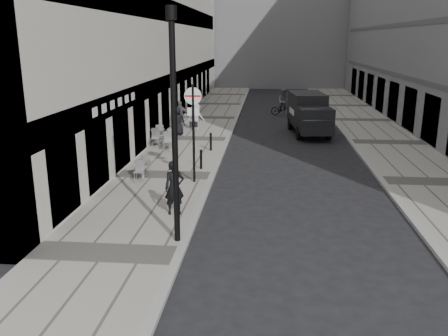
# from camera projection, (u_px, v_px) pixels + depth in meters

# --- Properties ---
(ground) EXTENTS (120.00, 120.00, 0.00)m
(ground) POSITION_uv_depth(u_px,v_px,m) (155.00, 316.00, 10.01)
(ground) COLOR black
(ground) RESTS_ON ground
(sidewalk) EXTENTS (4.00, 60.00, 0.12)m
(sidewalk) POSITION_uv_depth(u_px,v_px,m) (193.00, 139.00, 27.47)
(sidewalk) COLOR gray
(sidewalk) RESTS_ON ground
(far_sidewalk) EXTENTS (4.00, 60.00, 0.12)m
(far_sidewalk) POSITION_uv_depth(u_px,v_px,m) (387.00, 143.00, 26.49)
(far_sidewalk) COLOR gray
(far_sidewalk) RESTS_ON ground
(walking_man) EXTENTS (0.75, 0.61, 1.77)m
(walking_man) POSITION_uv_depth(u_px,v_px,m) (174.00, 188.00, 15.36)
(walking_man) COLOR black
(walking_man) RESTS_ON sidewalk
(sign_post) EXTENTS (0.67, 0.12, 3.88)m
(sign_post) POSITION_uv_depth(u_px,v_px,m) (193.00, 121.00, 18.43)
(sign_post) COLOR black
(sign_post) RESTS_ON sidewalk
(lamppost) EXTENTS (0.29, 0.29, 6.37)m
(lamppost) POSITION_uv_depth(u_px,v_px,m) (174.00, 117.00, 12.59)
(lamppost) COLOR black
(lamppost) RESTS_ON sidewalk
(bollard_near) EXTENTS (0.11, 0.11, 0.82)m
(bollard_near) POSITION_uv_depth(u_px,v_px,m) (201.00, 160.00, 20.88)
(bollard_near) COLOR black
(bollard_near) RESTS_ON sidewalk
(bollard_far) EXTENTS (0.12, 0.12, 0.86)m
(bollard_far) POSITION_uv_depth(u_px,v_px,m) (211.00, 142.00, 24.33)
(bollard_far) COLOR black
(bollard_far) RESTS_ON sidewalk
(panel_van) EXTENTS (2.49, 5.40, 2.46)m
(panel_van) POSITION_uv_depth(u_px,v_px,m) (309.00, 112.00, 29.00)
(panel_van) COLOR black
(panel_van) RESTS_ON ground
(cyclist) EXTENTS (2.01, 1.09, 2.05)m
(cyclist) POSITION_uv_depth(u_px,v_px,m) (283.00, 105.00, 36.18)
(cyclist) COLOR black
(cyclist) RESTS_ON ground
(pedestrian_a) EXTENTS (1.19, 0.73, 1.90)m
(pedestrian_a) POSITION_uv_depth(u_px,v_px,m) (180.00, 116.00, 29.41)
(pedestrian_a) COLOR #535257
(pedestrian_a) RESTS_ON sidewalk
(pedestrian_b) EXTENTS (1.15, 0.73, 1.70)m
(pedestrian_b) POSITION_uv_depth(u_px,v_px,m) (196.00, 117.00, 29.67)
(pedestrian_b) COLOR #B7B0A9
(pedestrian_b) RESTS_ON sidewalk
(pedestrian_c) EXTENTS (0.89, 0.64, 1.68)m
(pedestrian_c) POSITION_uv_depth(u_px,v_px,m) (178.00, 121.00, 28.12)
(pedestrian_c) COLOR black
(pedestrian_c) RESTS_ON sidewalk
(cafe_table_near) EXTENTS (0.67, 1.51, 0.86)m
(cafe_table_near) POSITION_uv_depth(u_px,v_px,m) (143.00, 168.00, 19.50)
(cafe_table_near) COLOR #BCBDBF
(cafe_table_near) RESTS_ON sidewalk
(cafe_table_mid) EXTENTS (0.74, 1.68, 0.96)m
(cafe_table_mid) POSITION_uv_depth(u_px,v_px,m) (170.00, 139.00, 24.81)
(cafe_table_mid) COLOR silver
(cafe_table_mid) RESTS_ON sidewalk
(cafe_table_far) EXTENTS (0.79, 1.78, 1.02)m
(cafe_table_far) POSITION_uv_depth(u_px,v_px,m) (158.00, 136.00, 25.56)
(cafe_table_far) COLOR silver
(cafe_table_far) RESTS_ON sidewalk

